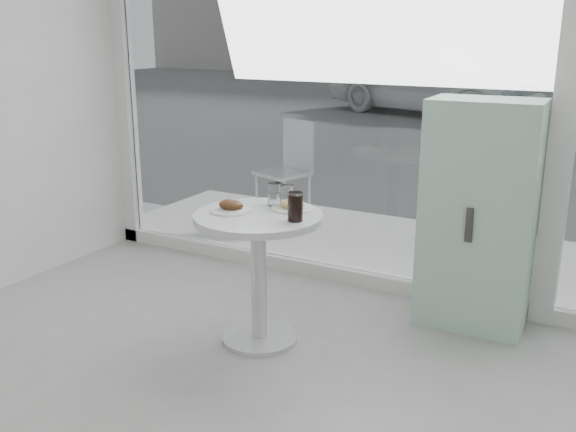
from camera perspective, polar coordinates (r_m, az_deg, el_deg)
The scene contains 11 objects.
storefront at distance 4.18m, azimuth 12.46°, elevation 15.33°, with size 5.00×0.14×3.00m.
main_table at distance 3.62m, azimuth -2.62°, elevation -3.15°, with size 0.72×0.72×0.77m.
patio_deck at distance 5.26m, azimuth 13.14°, elevation -3.36°, with size 5.60×1.60×0.05m, color silver.
mint_cabinet at distance 3.98m, azimuth 16.57°, elevation 0.05°, with size 0.65×0.46×1.37m.
patio_chair at distance 5.82m, azimuth 0.11°, elevation 4.56°, with size 0.51×0.51×0.92m.
car_white at distance 14.33m, azimuth 12.66°, elevation 11.98°, with size 1.88×4.68×1.60m, color silver.
plate_fritter at distance 3.60m, azimuth -5.09°, elevation 0.80°, with size 0.22×0.22×0.07m.
plate_donut at distance 3.63m, azimuth 0.37°, elevation 0.92°, with size 0.24×0.24×0.06m.
water_tumbler_a at distance 3.70m, azimuth -1.17°, elevation 1.84°, with size 0.08×0.08×0.13m.
water_tumbler_b at distance 3.67m, azimuth -0.12°, elevation 1.69°, with size 0.08×0.08×0.13m.
cola_glass at distance 3.39m, azimuth 0.65°, elevation 0.79°, with size 0.08×0.08×0.16m.
Camera 1 is at (1.30, -1.00, 1.74)m, focal length 40.00 mm.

